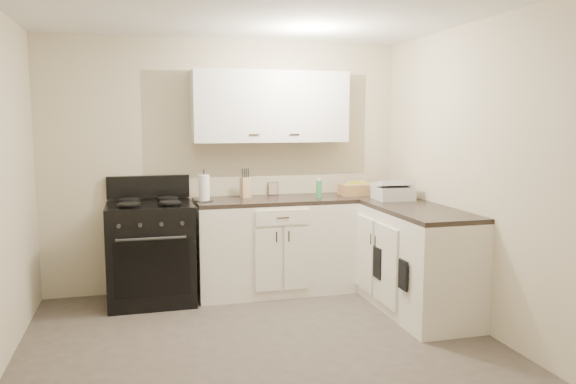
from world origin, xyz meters
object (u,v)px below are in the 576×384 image
object	(u,v)px
stove	(151,254)
countertop_grill	(393,193)
wicker_basket	(357,190)
knife_block	(245,188)
paper_towel	(204,188)

from	to	relation	value
stove	countertop_grill	bearing A→B (deg)	-8.73
wicker_basket	stove	bearing A→B (deg)	-178.62
knife_block	paper_towel	bearing A→B (deg)	-174.94
stove	paper_towel	distance (m)	0.79
knife_block	wicker_basket	bearing A→B (deg)	-20.05
knife_block	paper_towel	xyz separation A→B (m)	(-0.43, -0.16, 0.03)
stove	wicker_basket	xyz separation A→B (m)	(2.09, 0.05, 0.54)
stove	wicker_basket	bearing A→B (deg)	1.38
stove	knife_block	bearing A→B (deg)	9.37
stove	countertop_grill	distance (m)	2.39
stove	wicker_basket	size ratio (longest dim) A/B	2.77
paper_towel	wicker_basket	world-z (taller)	paper_towel
wicker_basket	countertop_grill	xyz separation A→B (m)	(0.21, -0.40, 0.01)
stove	paper_towel	size ratio (longest dim) A/B	3.76
countertop_grill	paper_towel	bearing A→B (deg)	171.37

